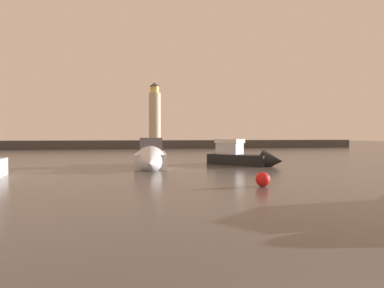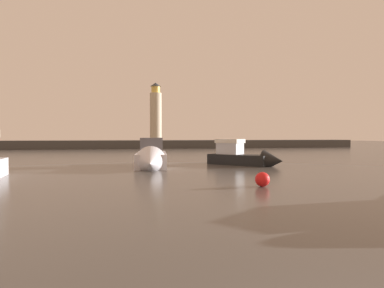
{
  "view_description": "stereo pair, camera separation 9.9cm",
  "coord_description": "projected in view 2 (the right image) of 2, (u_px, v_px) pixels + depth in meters",
  "views": [
    {
      "loc": [
        -3.32,
        -2.28,
        2.53
      ],
      "look_at": [
        1.29,
        20.12,
        1.94
      ],
      "focal_mm": 31.09,
      "sensor_mm": 36.0,
      "label": 1
    },
    {
      "loc": [
        -3.22,
        -2.3,
        2.53
      ],
      "look_at": [
        1.29,
        20.12,
        1.94
      ],
      "focal_mm": 31.09,
      "sensor_mm": 36.0,
      "label": 2
    }
  ],
  "objects": [
    {
      "name": "lighthouse",
      "position": [
        156.0,
        113.0,
        65.03
      ],
      "size": [
        2.28,
        2.28,
        11.28
      ],
      "color": "beige",
      "rests_on": "breakwater"
    },
    {
      "name": "motorboat_3",
      "position": [
        246.0,
        157.0,
        28.15
      ],
      "size": [
        5.74,
        6.05,
        2.58
      ],
      "color": "black",
      "rests_on": "ground_plane"
    },
    {
      "name": "ground_plane",
      "position": [
        158.0,
        160.0,
        33.82
      ],
      "size": [
        220.0,
        220.0,
        0.0
      ],
      "primitive_type": "plane",
      "color": "#4C4742"
    },
    {
      "name": "motorboat_2",
      "position": [
        151.0,
        158.0,
        25.9
      ],
      "size": [
        3.06,
        8.1,
        2.84
      ],
      "color": "silver",
      "rests_on": "ground_plane"
    },
    {
      "name": "breakwater",
      "position": [
        142.0,
        144.0,
        64.66
      ],
      "size": [
        87.84,
        5.18,
        1.57
      ],
      "primitive_type": "cube",
      "color": "#423F3D",
      "rests_on": "ground_plane"
    },
    {
      "name": "mooring_buoy",
      "position": [
        262.0,
        179.0,
        16.36
      ],
      "size": [
        0.72,
        0.72,
        0.72
      ],
      "primitive_type": "sphere",
      "color": "red",
      "rests_on": "ground_plane"
    }
  ]
}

